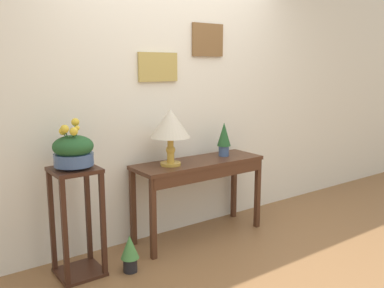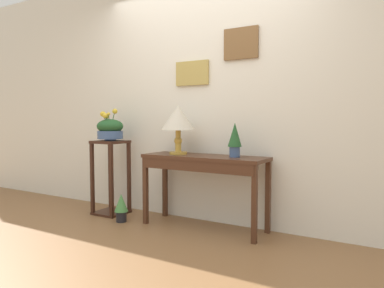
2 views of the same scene
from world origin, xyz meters
TOP-DOWN VIEW (x-y plane):
  - ground_plane at (0.00, 0.00)m, footprint 12.00×12.00m
  - back_wall_with_art at (0.00, 1.32)m, footprint 9.00×0.13m
  - console_table at (0.13, 1.00)m, footprint 1.26×0.42m
  - table_lamp at (-0.18, 1.02)m, footprint 0.35×0.35m
  - potted_plant_on_console at (0.45, 1.04)m, footprint 0.13×0.13m
  - pedestal_stand_left at (-1.07, 0.96)m, footprint 0.34×0.34m
  - planter_bowl_wide at (-1.07, 0.96)m, footprint 0.30×0.30m
  - potted_plant_floor at (-0.73, 0.76)m, footprint 0.14×0.14m

SIDE VIEW (x-z plane):
  - ground_plane at x=0.00m, z-range -0.01..0.00m
  - potted_plant_floor at x=-0.73m, z-range 0.02..0.32m
  - pedestal_stand_left at x=-1.07m, z-range 0.00..0.85m
  - console_table at x=0.13m, z-range 0.27..1.00m
  - potted_plant_on_console at x=0.45m, z-range 0.75..1.08m
  - planter_bowl_wide at x=-1.07m, z-range 0.80..1.17m
  - table_lamp at x=-0.18m, z-range 0.84..1.34m
  - back_wall_with_art at x=0.00m, z-range 0.00..2.80m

